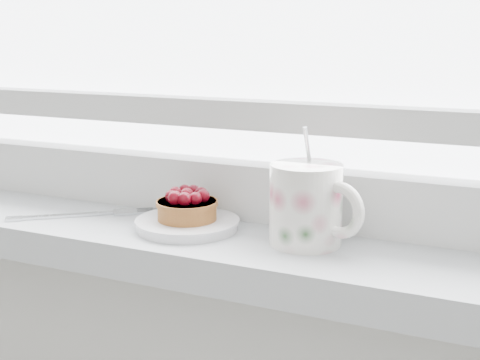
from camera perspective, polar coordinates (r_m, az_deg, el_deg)
The scene contains 4 objects.
saucer at distance 0.80m, azimuth -4.51°, elevation -3.78°, with size 0.12×0.12×0.01m, color white.
raspberry_tart at distance 0.79m, azimuth -4.54°, elevation -2.18°, with size 0.07×0.07×0.04m.
floral_mug at distance 0.73m, azimuth 5.84°, elevation -1.99°, with size 0.12×0.10×0.13m.
fork at distance 0.87m, azimuth -13.11°, elevation -2.87°, with size 0.16×0.14×0.00m.
Camera 1 is at (0.32, 1.23, 1.17)m, focal length 50.00 mm.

